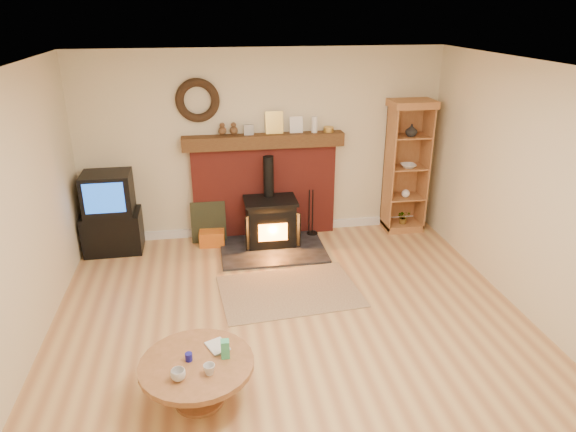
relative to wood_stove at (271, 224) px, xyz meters
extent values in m
plane|color=#AD7548|center=(-0.03, -2.27, -0.32)|extent=(5.50, 5.50, 0.00)
cube|color=beige|center=(-0.03, 0.48, 0.98)|extent=(5.00, 0.02, 2.60)
cube|color=beige|center=(2.47, -2.27, 0.98)|extent=(0.02, 5.50, 2.60)
cube|color=white|center=(-0.03, -2.27, 2.28)|extent=(5.00, 5.50, 0.02)
cube|color=white|center=(-0.03, 0.46, -0.26)|extent=(5.00, 0.04, 0.12)
torus|color=black|center=(-0.88, 0.42, 1.63)|extent=(0.57, 0.11, 0.57)
cube|color=maroon|center=(-0.03, 0.41, 0.33)|extent=(2.00, 0.15, 1.30)
cube|color=#3C2013|center=(-0.03, 0.37, 1.07)|extent=(2.20, 0.22, 0.18)
cube|color=#999999|center=(-0.23, 0.38, 1.23)|extent=(0.13, 0.05, 0.14)
cube|color=gold|center=(0.12, 0.40, 1.31)|extent=(0.24, 0.06, 0.30)
cube|color=white|center=(0.42, 0.40, 1.27)|extent=(0.18, 0.05, 0.22)
cylinder|color=white|center=(0.67, 0.38, 1.27)|extent=(0.08, 0.08, 0.22)
cylinder|color=gold|center=(0.87, 0.38, 1.19)|extent=(0.14, 0.14, 0.07)
cube|color=black|center=(0.00, -0.17, -0.31)|extent=(1.40, 1.00, 0.03)
cube|color=black|center=(0.00, 0.03, 0.01)|extent=(0.64, 0.46, 0.60)
cube|color=black|center=(0.00, 0.03, 0.33)|extent=(0.71, 0.51, 0.04)
cylinder|color=black|center=(0.00, 0.18, 0.63)|extent=(0.14, 0.14, 0.56)
cube|color=orange|center=(0.00, -0.21, -0.03)|extent=(0.39, 0.02, 0.24)
cube|color=black|center=(-0.29, -0.15, -0.01)|extent=(0.15, 0.21, 0.48)
cube|color=black|center=(0.29, -0.15, -0.01)|extent=(0.15, 0.21, 0.48)
cube|color=brown|center=(0.04, -1.28, -0.31)|extent=(1.67, 1.21, 0.01)
cube|color=black|center=(-2.12, 0.20, -0.05)|extent=(0.75, 0.53, 0.55)
cube|color=black|center=(-2.12, 0.20, 0.50)|extent=(0.62, 0.52, 0.55)
cube|color=#1447AC|center=(-2.12, -0.06, 0.53)|extent=(0.49, 0.02, 0.39)
cube|color=#995A32|center=(2.00, 0.26, -0.27)|extent=(0.55, 0.40, 0.10)
cube|color=#995A32|center=(2.00, 0.45, 0.61)|extent=(0.55, 0.02, 1.75)
cube|color=#995A32|center=(1.73, 0.26, 0.61)|extent=(0.02, 0.40, 1.75)
cube|color=#995A32|center=(2.27, 0.26, 0.61)|extent=(0.02, 0.40, 1.75)
cube|color=#995A32|center=(2.00, 0.26, 1.53)|extent=(0.61, 0.44, 0.10)
cube|color=#995A32|center=(2.00, 0.26, 0.18)|extent=(0.51, 0.36, 0.02)
cube|color=#995A32|center=(2.00, 0.26, 0.63)|extent=(0.51, 0.36, 0.02)
cube|color=#995A32|center=(2.00, 0.26, 1.08)|extent=(0.51, 0.36, 0.02)
imported|color=white|center=(2.00, 0.21, 1.18)|extent=(0.16, 0.16, 0.17)
imported|color=white|center=(2.00, 0.21, 0.67)|extent=(0.22, 0.22, 0.05)
sphere|color=white|center=(2.00, 0.21, 0.25)|extent=(0.12, 0.12, 0.12)
imported|color=#40AE77|center=(2.00, 0.21, -0.12)|extent=(0.19, 0.16, 0.21)
cube|color=orange|center=(-0.81, 0.13, -0.21)|extent=(0.35, 0.23, 0.21)
cube|color=black|center=(-0.84, 0.28, -0.03)|extent=(0.48, 0.13, 0.57)
cylinder|color=black|center=(0.63, 0.23, -0.30)|extent=(0.16, 0.16, 0.04)
cylinder|color=black|center=(0.58, 0.23, 0.03)|extent=(0.02, 0.02, 0.70)
cylinder|color=black|center=(0.63, 0.23, 0.03)|extent=(0.02, 0.02, 0.70)
cylinder|color=brown|center=(-1.00, -2.92, -0.31)|extent=(0.41, 0.41, 0.03)
cylinder|color=brown|center=(-1.00, -2.92, -0.13)|extent=(0.15, 0.15, 0.33)
cylinder|color=brown|center=(-1.00, -2.92, 0.06)|extent=(0.94, 0.94, 0.05)
imported|color=white|center=(-1.14, -3.11, 0.13)|extent=(0.12, 0.12, 0.09)
imported|color=white|center=(-0.90, -3.08, 0.12)|extent=(0.09, 0.09, 0.09)
imported|color=#4C331E|center=(-0.90, -2.79, 0.09)|extent=(0.16, 0.21, 0.02)
cylinder|color=navy|center=(-1.06, -2.89, 0.12)|extent=(0.06, 0.06, 0.07)
cube|color=#40AE77|center=(-0.76, -2.89, 0.16)|extent=(0.07, 0.07, 0.16)
camera|label=1|loc=(-0.82, -6.40, 2.77)|focal=32.00mm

